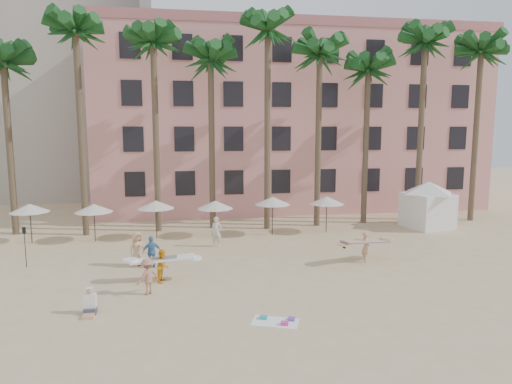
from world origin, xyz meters
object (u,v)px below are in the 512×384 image
object	(u,v)px
carrier_yellow	(366,245)
carrier_white	(163,264)
cabana	(428,200)
pink_hotel	(286,123)

from	to	relation	value
carrier_yellow	carrier_white	size ratio (longest dim) A/B	1.00
cabana	carrier_yellow	distance (m)	11.35
cabana	carrier_white	distance (m)	21.46
carrier_yellow	carrier_white	bearing A→B (deg)	-171.89
pink_hotel	carrier_white	distance (m)	26.03
carrier_yellow	pink_hotel	bearing A→B (deg)	89.85
carrier_yellow	cabana	bearing A→B (deg)	44.07
pink_hotel	carrier_yellow	bearing A→B (deg)	-90.15
carrier_yellow	carrier_white	world-z (taller)	carrier_yellow
pink_hotel	cabana	xyz separation A→B (m)	(8.06, -12.97, -5.93)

